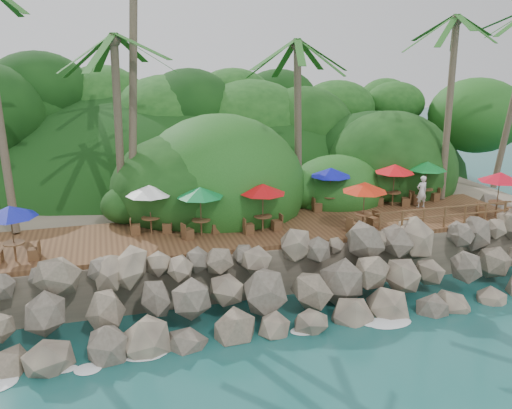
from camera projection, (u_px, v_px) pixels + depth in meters
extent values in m
plane|color=#19514F|center=(300.00, 336.00, 19.83)|extent=(140.00, 140.00, 0.00)
cube|color=gray|center=(213.00, 198.00, 34.31)|extent=(32.00, 25.20, 2.10)
ellipsoid|color=#143811|center=(194.00, 186.00, 41.53)|extent=(44.80, 28.00, 15.40)
cube|color=brown|center=(256.00, 229.00, 24.76)|extent=(26.00, 5.00, 0.20)
ellipsoid|color=white|center=(42.00, 369.00, 17.72)|extent=(1.20, 0.80, 0.06)
ellipsoid|color=white|center=(134.00, 355.00, 18.52)|extent=(1.20, 0.80, 0.06)
ellipsoid|color=white|center=(219.00, 343.00, 19.31)|extent=(1.20, 0.80, 0.06)
ellipsoid|color=white|center=(298.00, 331.00, 20.10)|extent=(1.20, 0.80, 0.06)
ellipsoid|color=white|center=(370.00, 321.00, 20.89)|extent=(1.20, 0.80, 0.06)
ellipsoid|color=white|center=(437.00, 311.00, 21.68)|extent=(1.20, 0.80, 0.06)
ellipsoid|color=white|center=(499.00, 302.00, 22.47)|extent=(1.20, 0.80, 0.06)
cylinder|color=brown|center=(133.00, 74.00, 24.39)|extent=(1.49, 2.14, 13.54)
cylinder|color=brown|center=(119.00, 132.00, 24.49)|extent=(0.59, 0.94, 8.51)
ellipsoid|color=#23601E|center=(112.00, 35.00, 23.30)|extent=(6.00, 6.00, 2.40)
cylinder|color=brown|center=(298.00, 127.00, 26.89)|extent=(0.92, 0.92, 8.32)
ellipsoid|color=#23601E|center=(300.00, 40.00, 25.73)|extent=(6.00, 6.00, 2.40)
cylinder|color=brown|center=(449.00, 110.00, 28.49)|extent=(0.88, 1.24, 9.57)
ellipsoid|color=#23601E|center=(458.00, 15.00, 27.16)|extent=(6.00, 6.00, 2.40)
cylinder|color=brown|center=(172.00, 198.00, 25.07)|extent=(0.16, 0.16, 2.40)
cylinder|color=brown|center=(230.00, 194.00, 25.81)|extent=(0.16, 0.16, 2.40)
cylinder|color=brown|center=(165.00, 184.00, 27.65)|extent=(0.16, 0.16, 2.40)
cylinder|color=brown|center=(218.00, 181.00, 28.39)|extent=(0.16, 0.16, 2.40)
cone|color=brown|center=(195.00, 143.00, 26.09)|extent=(5.51, 5.51, 2.20)
cylinder|color=brown|center=(330.00, 203.00, 27.25)|extent=(0.08, 0.08, 0.72)
cylinder|color=brown|center=(330.00, 196.00, 27.15)|extent=(0.82, 0.82, 0.05)
cylinder|color=brown|center=(330.00, 190.00, 27.05)|extent=(0.05, 0.05, 2.15)
cone|color=#0C10A2|center=(331.00, 172.00, 26.79)|extent=(2.05, 2.05, 0.44)
cube|color=brown|center=(317.00, 207.00, 27.11)|extent=(0.41, 0.41, 0.45)
cube|color=brown|center=(342.00, 205.00, 27.48)|extent=(0.41, 0.41, 0.45)
cylinder|color=brown|center=(496.00, 209.00, 26.26)|extent=(0.08, 0.08, 0.72)
cylinder|color=brown|center=(497.00, 202.00, 26.16)|extent=(0.82, 0.82, 0.05)
cylinder|color=brown|center=(498.00, 195.00, 26.06)|extent=(0.05, 0.05, 2.15)
cone|color=red|center=(500.00, 177.00, 25.80)|extent=(2.05, 2.05, 0.44)
cube|color=brown|center=(482.00, 212.00, 26.34)|extent=(0.52, 0.52, 0.45)
cube|color=brown|center=(510.00, 212.00, 26.26)|extent=(0.52, 0.52, 0.45)
cylinder|color=brown|center=(363.00, 222.00, 24.36)|extent=(0.08, 0.08, 0.72)
cylinder|color=brown|center=(363.00, 214.00, 24.26)|extent=(0.82, 0.82, 0.05)
cylinder|color=brown|center=(364.00, 207.00, 24.16)|extent=(0.05, 0.05, 2.15)
cone|color=red|center=(365.00, 187.00, 23.90)|extent=(2.05, 2.05, 0.44)
cube|color=brown|center=(352.00, 228.00, 23.99)|extent=(0.54, 0.54, 0.45)
cube|color=brown|center=(372.00, 222.00, 24.81)|extent=(0.54, 0.54, 0.45)
cylinder|color=brown|center=(393.00, 199.00, 28.05)|extent=(0.08, 0.08, 0.72)
cylinder|color=brown|center=(393.00, 192.00, 27.94)|extent=(0.82, 0.82, 0.05)
cylinder|color=brown|center=(394.00, 186.00, 27.85)|extent=(0.05, 0.05, 2.15)
cone|color=red|center=(395.00, 168.00, 27.59)|extent=(2.05, 2.05, 0.44)
cube|color=brown|center=(379.00, 201.00, 28.17)|extent=(0.54, 0.54, 0.45)
cube|color=brown|center=(406.00, 202.00, 28.00)|extent=(0.54, 0.54, 0.45)
cylinder|color=brown|center=(425.00, 196.00, 28.71)|extent=(0.08, 0.08, 0.72)
cylinder|color=brown|center=(425.00, 189.00, 28.60)|extent=(0.82, 0.82, 0.05)
cylinder|color=brown|center=(426.00, 183.00, 28.51)|extent=(0.05, 0.05, 2.15)
cone|color=#0D7528|center=(427.00, 166.00, 28.25)|extent=(2.05, 2.05, 0.44)
cube|color=brown|center=(414.00, 200.00, 28.47)|extent=(0.47, 0.47, 0.45)
cube|color=brown|center=(434.00, 197.00, 29.01)|extent=(0.47, 0.47, 0.45)
cylinder|color=brown|center=(15.00, 252.00, 20.73)|extent=(0.08, 0.08, 0.72)
cylinder|color=brown|center=(14.00, 243.00, 20.62)|extent=(0.82, 0.82, 0.05)
cylinder|color=brown|center=(13.00, 235.00, 20.53)|extent=(0.05, 0.05, 2.15)
cone|color=#0B1295|center=(10.00, 211.00, 20.27)|extent=(2.05, 2.05, 0.44)
cube|color=brown|center=(34.00, 254.00, 20.89)|extent=(0.44, 0.44, 0.45)
cylinder|color=brown|center=(263.00, 224.00, 24.05)|extent=(0.08, 0.08, 0.72)
cylinder|color=brown|center=(263.00, 216.00, 23.95)|extent=(0.82, 0.82, 0.05)
cylinder|color=brown|center=(263.00, 209.00, 23.85)|extent=(0.05, 0.05, 2.15)
cone|color=red|center=(263.00, 189.00, 23.59)|extent=(2.05, 2.05, 0.44)
cube|color=brown|center=(249.00, 229.00, 23.85)|extent=(0.45, 0.45, 0.45)
cube|color=brown|center=(277.00, 225.00, 24.32)|extent=(0.45, 0.45, 0.45)
cylinder|color=brown|center=(151.00, 226.00, 23.82)|extent=(0.08, 0.08, 0.72)
cylinder|color=brown|center=(151.00, 218.00, 23.72)|extent=(0.82, 0.82, 0.05)
cylinder|color=brown|center=(150.00, 210.00, 23.62)|extent=(0.05, 0.05, 2.15)
cone|color=white|center=(149.00, 190.00, 23.37)|extent=(2.05, 2.05, 0.44)
cube|color=brown|center=(136.00, 230.00, 23.74)|extent=(0.44, 0.44, 0.45)
cube|color=brown|center=(167.00, 228.00, 23.99)|extent=(0.44, 0.44, 0.45)
cylinder|color=brown|center=(201.00, 228.00, 23.51)|extent=(0.08, 0.08, 0.72)
cylinder|color=brown|center=(201.00, 220.00, 23.41)|extent=(0.82, 0.82, 0.05)
cylinder|color=brown|center=(201.00, 212.00, 23.31)|extent=(0.05, 0.05, 2.15)
cone|color=#0D7734|center=(200.00, 192.00, 23.06)|extent=(2.05, 2.05, 0.44)
cube|color=brown|center=(188.00, 234.00, 23.16)|extent=(0.53, 0.53, 0.45)
cube|color=brown|center=(215.00, 228.00, 23.94)|extent=(0.53, 0.53, 0.45)
cylinder|color=brown|center=(380.00, 223.00, 23.75)|extent=(0.10, 0.10, 1.00)
cylinder|color=brown|center=(402.00, 221.00, 24.04)|extent=(0.10, 0.10, 1.00)
cylinder|color=brown|center=(424.00, 219.00, 24.33)|extent=(0.10, 0.10, 1.00)
cylinder|color=brown|center=(445.00, 217.00, 24.62)|extent=(0.10, 0.10, 1.00)
cylinder|color=brown|center=(465.00, 215.00, 24.91)|extent=(0.10, 0.10, 1.00)
cylinder|color=brown|center=(485.00, 213.00, 25.20)|extent=(0.10, 0.10, 1.00)
cylinder|color=brown|center=(505.00, 211.00, 25.49)|extent=(0.10, 0.10, 1.00)
cube|color=brown|center=(446.00, 207.00, 24.50)|extent=(7.20, 0.06, 0.06)
cube|color=brown|center=(445.00, 216.00, 24.61)|extent=(7.20, 0.06, 0.06)
imported|color=white|center=(422.00, 192.00, 27.64)|extent=(0.64, 0.44, 1.68)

